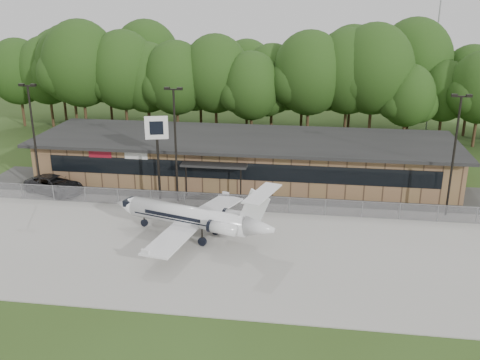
% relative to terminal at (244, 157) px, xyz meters
% --- Properties ---
extents(ground, '(160.00, 160.00, 0.00)m').
position_rel_terminal_xyz_m(ground, '(0.00, -23.94, -2.18)').
color(ground, '#2C4016').
rests_on(ground, ground).
extents(apron, '(64.00, 18.00, 0.08)m').
position_rel_terminal_xyz_m(apron, '(0.00, -15.94, -2.14)').
color(apron, '#9E9B93').
rests_on(apron, ground).
extents(parking_lot, '(50.00, 9.00, 0.06)m').
position_rel_terminal_xyz_m(parking_lot, '(0.00, -4.44, -2.15)').
color(parking_lot, '#383835').
rests_on(parking_lot, ground).
extents(terminal, '(41.00, 11.65, 4.30)m').
position_rel_terminal_xyz_m(terminal, '(0.00, 0.00, 0.00)').
color(terminal, brown).
rests_on(terminal, ground).
extents(fence, '(46.00, 0.04, 1.52)m').
position_rel_terminal_xyz_m(fence, '(0.00, -8.94, -1.40)').
color(fence, gray).
rests_on(fence, ground).
extents(treeline, '(72.00, 12.00, 15.00)m').
position_rel_terminal_xyz_m(treeline, '(0.00, 18.06, 5.32)').
color(treeline, '#1C3C13').
rests_on(treeline, ground).
extents(radio_mast, '(0.20, 0.20, 25.00)m').
position_rel_terminal_xyz_m(radio_mast, '(22.00, 24.06, 10.32)').
color(radio_mast, gray).
rests_on(radio_mast, ground).
extents(light_pole_left, '(1.55, 0.30, 10.23)m').
position_rel_terminal_xyz_m(light_pole_left, '(-18.00, -7.44, 3.80)').
color(light_pole_left, black).
rests_on(light_pole_left, ground).
extents(light_pole_mid, '(1.55, 0.30, 10.23)m').
position_rel_terminal_xyz_m(light_pole_mid, '(-5.00, -7.44, 3.80)').
color(light_pole_mid, black).
rests_on(light_pole_mid, ground).
extents(light_pole_right, '(1.55, 0.30, 10.23)m').
position_rel_terminal_xyz_m(light_pole_right, '(18.00, -7.44, 3.80)').
color(light_pole_right, black).
rests_on(light_pole_right, ground).
extents(business_jet, '(13.68, 12.28, 4.64)m').
position_rel_terminal_xyz_m(business_jet, '(-1.82, -14.63, -0.52)').
color(business_jet, white).
rests_on(business_jet, ground).
extents(suv, '(6.41, 4.53, 1.62)m').
position_rel_terminal_xyz_m(suv, '(-16.88, -6.92, -1.36)').
color(suv, '#2B2B2D').
rests_on(suv, ground).
extents(pole_sign, '(2.00, 0.72, 7.65)m').
position_rel_terminal_xyz_m(pole_sign, '(-6.71, -7.14, 3.68)').
color(pole_sign, black).
rests_on(pole_sign, ground).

